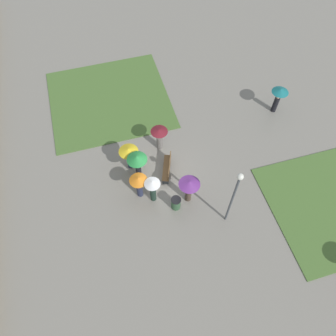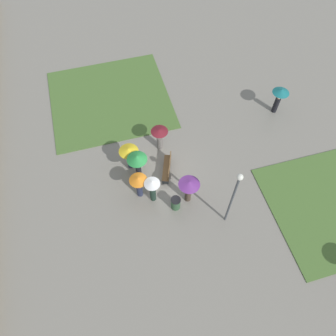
{
  "view_description": "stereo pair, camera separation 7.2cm",
  "coord_description": "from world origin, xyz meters",
  "px_view_note": "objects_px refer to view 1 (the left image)",
  "views": [
    {
      "loc": [
        10.05,
        -2.43,
        17.07
      ],
      "look_at": [
        0.05,
        0.45,
        0.9
      ],
      "focal_mm": 35.0,
      "sensor_mm": 36.0,
      "label": 1
    },
    {
      "loc": [
        10.07,
        -2.36,
        17.07
      ],
      "look_at": [
        0.05,
        0.45,
        0.9
      ],
      "focal_mm": 35.0,
      "sensor_mm": 36.0,
      "label": 2
    }
  ],
  "objects_px": {
    "trash_bin": "(176,203)",
    "crowd_person_orange": "(139,183)",
    "park_bench": "(168,167)",
    "crowd_person_maroon": "(159,136)",
    "lamp_post": "(234,193)",
    "crowd_person_green": "(137,161)",
    "crowd_person_purple": "(189,186)",
    "crowd_person_yellow": "(129,154)",
    "lone_walker_far_path": "(279,95)",
    "crowd_person_white": "(153,187)"
  },
  "relations": [
    {
      "from": "trash_bin",
      "to": "crowd_person_orange",
      "type": "xyz_separation_m",
      "value": [
        -1.35,
        -1.77,
        0.9
      ]
    },
    {
      "from": "park_bench",
      "to": "crowd_person_maroon",
      "type": "distance_m",
      "value": 2.07
    },
    {
      "from": "lamp_post",
      "to": "crowd_person_green",
      "type": "height_order",
      "value": "lamp_post"
    },
    {
      "from": "lamp_post",
      "to": "crowd_person_purple",
      "type": "relative_size",
      "value": 2.4
    },
    {
      "from": "lamp_post",
      "to": "crowd_person_green",
      "type": "bearing_deg",
      "value": -135.91
    },
    {
      "from": "trash_bin",
      "to": "crowd_person_orange",
      "type": "height_order",
      "value": "crowd_person_orange"
    },
    {
      "from": "crowd_person_yellow",
      "to": "lone_walker_far_path",
      "type": "relative_size",
      "value": 0.88
    },
    {
      "from": "crowd_person_green",
      "to": "park_bench",
      "type": "bearing_deg",
      "value": -109.07
    },
    {
      "from": "park_bench",
      "to": "crowd_person_orange",
      "type": "bearing_deg",
      "value": -41.18
    },
    {
      "from": "crowd_person_maroon",
      "to": "lone_walker_far_path",
      "type": "xyz_separation_m",
      "value": [
        -0.89,
        8.46,
        0.27
      ]
    },
    {
      "from": "park_bench",
      "to": "lone_walker_far_path",
      "type": "bearing_deg",
      "value": 128.95
    },
    {
      "from": "crowd_person_green",
      "to": "crowd_person_purple",
      "type": "bearing_deg",
      "value": -147.03
    },
    {
      "from": "crowd_person_white",
      "to": "crowd_person_purple",
      "type": "bearing_deg",
      "value": -46.65
    },
    {
      "from": "crowd_person_yellow",
      "to": "crowd_person_purple",
      "type": "bearing_deg",
      "value": -138.42
    },
    {
      "from": "crowd_person_green",
      "to": "crowd_person_purple",
      "type": "distance_m",
      "value": 3.33
    },
    {
      "from": "trash_bin",
      "to": "crowd_person_orange",
      "type": "relative_size",
      "value": 0.47
    },
    {
      "from": "crowd_person_yellow",
      "to": "crowd_person_white",
      "type": "xyz_separation_m",
      "value": [
        2.6,
        0.77,
        0.02
      ]
    },
    {
      "from": "park_bench",
      "to": "crowd_person_purple",
      "type": "relative_size",
      "value": 0.97
    },
    {
      "from": "crowd_person_maroon",
      "to": "crowd_person_white",
      "type": "bearing_deg",
      "value": 12.28
    },
    {
      "from": "crowd_person_maroon",
      "to": "crowd_person_orange",
      "type": "bearing_deg",
      "value": -0.51
    },
    {
      "from": "lone_walker_far_path",
      "to": "trash_bin",
      "type": "bearing_deg",
      "value": 126.12
    },
    {
      "from": "lamp_post",
      "to": "crowd_person_orange",
      "type": "height_order",
      "value": "lamp_post"
    },
    {
      "from": "lamp_post",
      "to": "park_bench",
      "type": "bearing_deg",
      "value": -150.19
    },
    {
      "from": "crowd_person_purple",
      "to": "trash_bin",
      "type": "bearing_deg",
      "value": -97.2
    },
    {
      "from": "crowd_person_yellow",
      "to": "crowd_person_orange",
      "type": "bearing_deg",
      "value": -176.04
    },
    {
      "from": "lamp_post",
      "to": "crowd_person_green",
      "type": "xyz_separation_m",
      "value": [
        -4.13,
        -4.0,
        -1.46
      ]
    },
    {
      "from": "crowd_person_white",
      "to": "crowd_person_orange",
      "type": "distance_m",
      "value": 0.83
    },
    {
      "from": "crowd_person_maroon",
      "to": "crowd_person_purple",
      "type": "height_order",
      "value": "crowd_person_purple"
    },
    {
      "from": "crowd_person_maroon",
      "to": "crowd_person_green",
      "type": "xyz_separation_m",
      "value": [
        1.73,
        -1.78,
        0.35
      ]
    },
    {
      "from": "lamp_post",
      "to": "crowd_person_white",
      "type": "distance_m",
      "value": 4.6
    },
    {
      "from": "crowd_person_yellow",
      "to": "crowd_person_white",
      "type": "distance_m",
      "value": 2.71
    },
    {
      "from": "crowd_person_green",
      "to": "crowd_person_white",
      "type": "bearing_deg",
      "value": -178.33
    },
    {
      "from": "crowd_person_green",
      "to": "lone_walker_far_path",
      "type": "xyz_separation_m",
      "value": [
        -2.61,
        10.24,
        -0.09
      ]
    },
    {
      "from": "crowd_person_maroon",
      "to": "crowd_person_yellow",
      "type": "bearing_deg",
      "value": -33.86
    },
    {
      "from": "crowd_person_white",
      "to": "park_bench",
      "type": "bearing_deg",
      "value": 19.8
    },
    {
      "from": "lamp_post",
      "to": "crowd_person_green",
      "type": "relative_size",
      "value": 2.33
    },
    {
      "from": "crowd_person_maroon",
      "to": "park_bench",
      "type": "bearing_deg",
      "value": 32.64
    },
    {
      "from": "park_bench",
      "to": "trash_bin",
      "type": "relative_size",
      "value": 2.19
    },
    {
      "from": "crowd_person_white",
      "to": "crowd_person_purple",
      "type": "xyz_separation_m",
      "value": [
        0.58,
        1.92,
        0.15
      ]
    },
    {
      "from": "trash_bin",
      "to": "lone_walker_far_path",
      "type": "height_order",
      "value": "lone_walker_far_path"
    },
    {
      "from": "trash_bin",
      "to": "lamp_post",
      "type": "bearing_deg",
      "value": 58.6
    },
    {
      "from": "lamp_post",
      "to": "crowd_person_maroon",
      "type": "height_order",
      "value": "lamp_post"
    },
    {
      "from": "trash_bin",
      "to": "crowd_person_maroon",
      "type": "xyz_separation_m",
      "value": [
        -4.35,
        0.24,
        0.77
      ]
    },
    {
      "from": "park_bench",
      "to": "crowd_person_purple",
      "type": "bearing_deg",
      "value": 36.42
    },
    {
      "from": "crowd_person_yellow",
      "to": "crowd_person_purple",
      "type": "relative_size",
      "value": 0.9
    },
    {
      "from": "lamp_post",
      "to": "crowd_person_orange",
      "type": "distance_m",
      "value": 5.38
    },
    {
      "from": "crowd_person_green",
      "to": "lone_walker_far_path",
      "type": "height_order",
      "value": "crowd_person_green"
    },
    {
      "from": "lone_walker_far_path",
      "to": "crowd_person_maroon",
      "type": "bearing_deg",
      "value": 101.04
    },
    {
      "from": "park_bench",
      "to": "crowd_person_white",
      "type": "bearing_deg",
      "value": -19.72
    },
    {
      "from": "crowd_person_maroon",
      "to": "lone_walker_far_path",
      "type": "bearing_deg",
      "value": 129.24
    }
  ]
}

